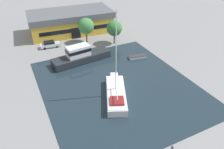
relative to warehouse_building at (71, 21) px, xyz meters
The scene contains 10 objects.
ground_plane 29.13m from the warehouse_building, 90.85° to the right, with size 440.00×440.00×0.00m, color gray.
water_canal 29.13m from the warehouse_building, 90.85° to the right, with size 26.19×30.15×0.01m, color #1E2D38.
warehouse_building is the anchor object (origin of this frame).
quay_tree_near_building 14.39m from the warehouse_building, 59.76° to the right, with size 3.81×3.81×5.84m.
quay_tree_by_water 8.92m from the warehouse_building, 81.58° to the right, with size 3.92×3.92×6.21m.
parked_car 11.20m from the warehouse_building, 135.35° to the right, with size 4.75×1.98×1.59m.
sailboat_moored 32.08m from the warehouse_building, 94.06° to the right, with size 6.62×10.76×14.66m.
motor_cruiser 17.98m from the warehouse_building, 101.00° to the right, with size 13.07×4.93×3.68m.
small_dinghy 23.32m from the warehouse_building, 68.82° to the right, with size 4.11×1.96×0.56m.
mooring_bollard 44.74m from the warehouse_building, 90.93° to the right, with size 0.34×0.34×0.74m.
Camera 1 is at (-15.14, -28.63, 23.11)m, focal length 35.00 mm.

